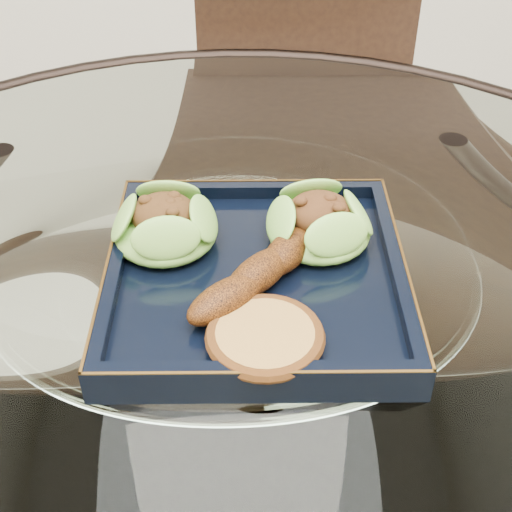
{
  "coord_description": "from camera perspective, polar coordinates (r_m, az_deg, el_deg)",
  "views": [
    {
      "loc": [
        -0.0,
        -0.5,
        1.2
      ],
      "look_at": [
        0.02,
        0.0,
        0.8
      ],
      "focal_mm": 50.0,
      "sensor_mm": 36.0,
      "label": 1
    }
  ],
  "objects": [
    {
      "name": "dining_table",
      "position": [
        0.78,
        -1.52,
        -11.99
      ],
      "size": [
        1.13,
        1.13,
        0.77
      ],
      "color": "white",
      "rests_on": "ground"
    },
    {
      "name": "dining_chair",
      "position": [
        1.25,
        3.73,
        3.46
      ],
      "size": [
        0.39,
        0.39,
        0.86
      ],
      "rotation": [
        0.0,
        0.0,
        -0.05
      ],
      "color": "black",
      "rests_on": "ground"
    },
    {
      "name": "navy_plate",
      "position": [
        0.66,
        0.0,
        -2.05
      ],
      "size": [
        0.28,
        0.28,
        0.02
      ],
      "primitive_type": "cube",
      "rotation": [
        0.0,
        0.0,
        -0.04
      ],
      "color": "black",
      "rests_on": "dining_table"
    },
    {
      "name": "lettuce_wrap_left",
      "position": [
        0.68,
        -7.3,
        2.24
      ],
      "size": [
        0.13,
        0.13,
        0.04
      ],
      "primitive_type": "ellipsoid",
      "rotation": [
        0.0,
        0.0,
        -0.42
      ],
      "color": "#529B2D",
      "rests_on": "navy_plate"
    },
    {
      "name": "lettuce_wrap_right",
      "position": [
        0.68,
        5.06,
        2.41
      ],
      "size": [
        0.12,
        0.12,
        0.04
      ],
      "primitive_type": "ellipsoid",
      "rotation": [
        0.0,
        0.0,
        -0.23
      ],
      "color": "#59A630",
      "rests_on": "navy_plate"
    },
    {
      "name": "roasted_plantain",
      "position": [
        0.63,
        0.22,
        -1.39
      ],
      "size": [
        0.13,
        0.14,
        0.03
      ],
      "primitive_type": "ellipsoid",
      "rotation": [
        0.0,
        0.0,
        0.83
      ],
      "color": "#5F2C0A",
      "rests_on": "navy_plate"
    },
    {
      "name": "crumb_patty",
      "position": [
        0.58,
        0.73,
        -6.63
      ],
      "size": [
        0.09,
        0.09,
        0.02
      ],
      "primitive_type": "cylinder",
      "rotation": [
        0.0,
        0.0,
        0.07
      ],
      "color": "#BA893E",
      "rests_on": "navy_plate"
    }
  ]
}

